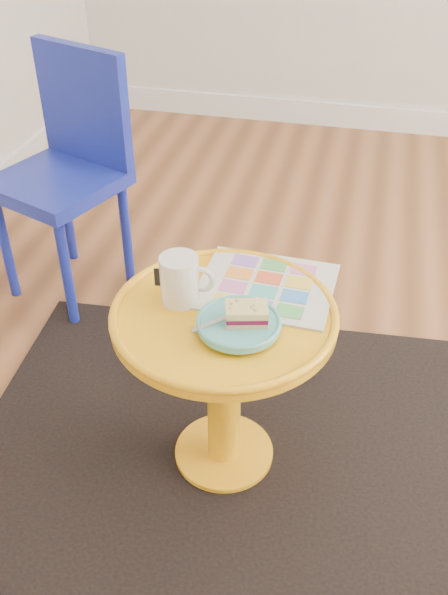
% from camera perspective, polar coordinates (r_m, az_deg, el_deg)
% --- Properties ---
extents(room_walls, '(4.00, 4.00, 4.00)m').
position_cam_1_polar(room_walls, '(2.72, 0.80, 8.59)').
color(room_walls, silver).
rests_on(room_walls, ground).
extents(rug, '(1.37, 1.18, 0.01)m').
position_cam_1_polar(rug, '(1.74, -0.00, -13.33)').
color(rug, black).
rests_on(rug, ground).
extents(side_table, '(0.49, 0.49, 0.46)m').
position_cam_1_polar(side_table, '(1.50, -0.00, -5.22)').
color(side_table, '#FEAC15').
rests_on(side_table, ground).
extents(chair, '(0.45, 0.45, 0.78)m').
position_cam_1_polar(chair, '(2.16, -13.20, 11.37)').
color(chair, '#172498').
rests_on(chair, ground).
extents(newspaper, '(0.31, 0.27, 0.01)m').
position_cam_1_polar(newspaper, '(1.50, 3.65, 1.01)').
color(newspaper, silver).
rests_on(newspaper, side_table).
extents(mug, '(0.12, 0.08, 0.11)m').
position_cam_1_polar(mug, '(1.42, -3.76, 1.67)').
color(mug, white).
rests_on(mug, side_table).
extents(plate, '(0.17, 0.17, 0.02)m').
position_cam_1_polar(plate, '(1.36, 1.28, -2.31)').
color(plate, '#53B1AF').
rests_on(plate, newspaper).
extents(cake_slice, '(0.10, 0.08, 0.04)m').
position_cam_1_polar(cake_slice, '(1.35, 1.96, -1.40)').
color(cake_slice, '#D3BC8C').
rests_on(cake_slice, plate).
extents(fork, '(0.11, 0.11, 0.00)m').
position_cam_1_polar(fork, '(1.36, 0.02, -1.83)').
color(fork, silver).
rests_on(fork, plate).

